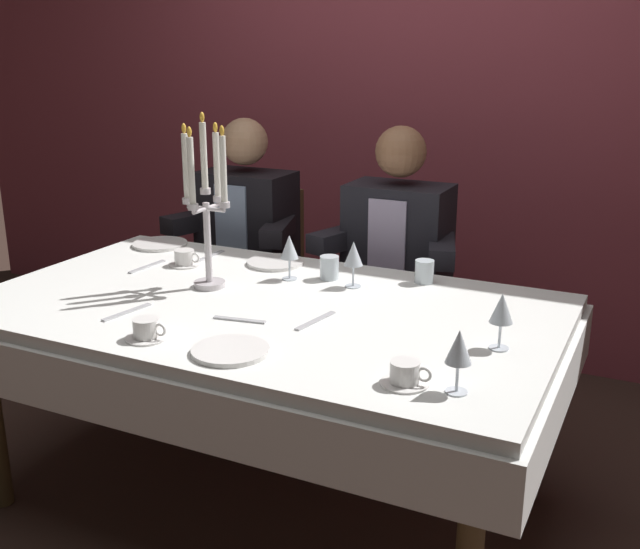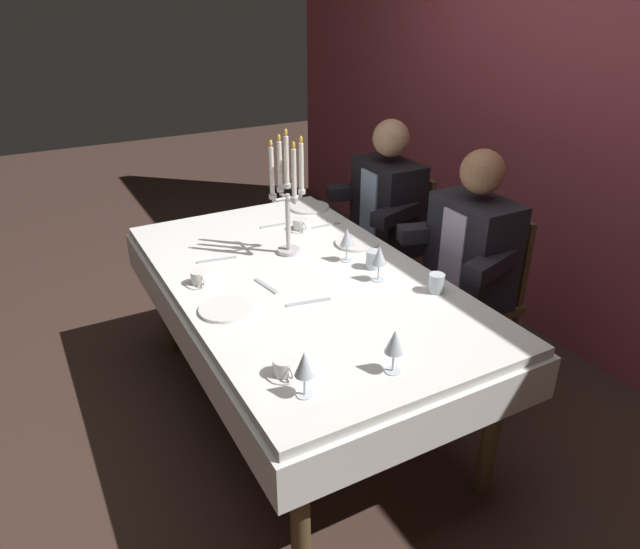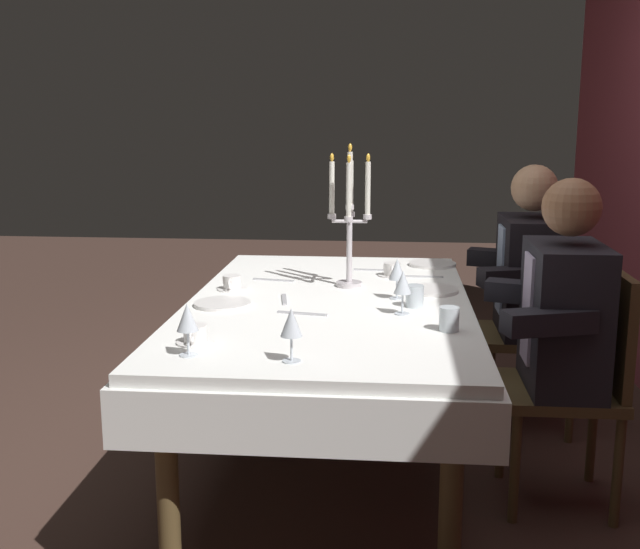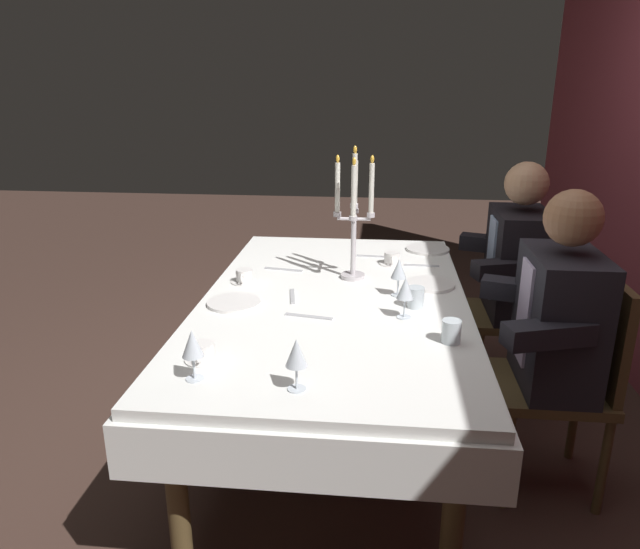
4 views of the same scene
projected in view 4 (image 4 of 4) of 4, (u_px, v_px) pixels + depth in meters
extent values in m
plane|color=#3D2A23|center=(333.00, 447.00, 2.72)|extent=(12.00, 12.00, 0.00)
cube|color=white|center=(334.00, 301.00, 2.49)|extent=(1.90, 1.10, 0.04)
cube|color=white|center=(334.00, 325.00, 2.52)|extent=(1.94, 1.14, 0.18)
cylinder|color=brown|center=(272.00, 307.00, 3.43)|extent=(0.07, 0.07, 0.70)
cylinder|color=brown|center=(178.00, 499.00, 1.86)|extent=(0.07, 0.07, 0.70)
cylinder|color=brown|center=(421.00, 313.00, 3.35)|extent=(0.07, 0.07, 0.70)
cylinder|color=brown|center=(453.00, 519.00, 1.78)|extent=(0.07, 0.07, 0.70)
cylinder|color=silver|center=(353.00, 276.00, 2.71)|extent=(0.11, 0.11, 0.02)
cylinder|color=silver|center=(353.00, 245.00, 2.66)|extent=(0.02, 0.02, 0.28)
cylinder|color=silver|center=(354.00, 206.00, 2.61)|extent=(0.04, 0.04, 0.02)
cylinder|color=white|center=(355.00, 179.00, 2.57)|extent=(0.02, 0.02, 0.22)
ellipsoid|color=yellow|center=(355.00, 150.00, 2.53)|extent=(0.02, 0.02, 0.03)
cylinder|color=silver|center=(353.00, 221.00, 2.59)|extent=(0.08, 0.01, 0.01)
cylinder|color=silver|center=(353.00, 218.00, 2.55)|extent=(0.04, 0.04, 0.02)
cylinder|color=white|center=(354.00, 191.00, 2.51)|extent=(0.02, 0.02, 0.22)
ellipsoid|color=yellow|center=(354.00, 161.00, 2.47)|extent=(0.02, 0.02, 0.03)
cylinder|color=silver|center=(362.00, 219.00, 2.62)|extent=(0.01, 0.08, 0.01)
cylinder|color=silver|center=(371.00, 215.00, 2.61)|extent=(0.04, 0.04, 0.02)
cylinder|color=white|center=(372.00, 188.00, 2.58)|extent=(0.02, 0.02, 0.22)
ellipsoid|color=yellow|center=(372.00, 159.00, 2.54)|extent=(0.02, 0.02, 0.03)
cylinder|color=silver|center=(354.00, 217.00, 2.66)|extent=(0.07, 0.01, 0.01)
cylinder|color=silver|center=(355.00, 211.00, 2.69)|extent=(0.04, 0.04, 0.02)
cylinder|color=white|center=(355.00, 185.00, 2.65)|extent=(0.02, 0.02, 0.22)
ellipsoid|color=yellow|center=(356.00, 157.00, 2.61)|extent=(0.02, 0.02, 0.03)
cylinder|color=silver|center=(346.00, 219.00, 2.63)|extent=(0.01, 0.07, 0.01)
cylinder|color=silver|center=(337.00, 214.00, 2.63)|extent=(0.04, 0.04, 0.02)
cylinder|color=white|center=(337.00, 188.00, 2.59)|extent=(0.02, 0.02, 0.22)
ellipsoid|color=yellow|center=(338.00, 159.00, 2.55)|extent=(0.02, 0.02, 0.03)
cylinder|color=white|center=(428.00, 249.00, 3.15)|extent=(0.23, 0.23, 0.01)
cylinder|color=white|center=(430.00, 284.00, 2.61)|extent=(0.22, 0.22, 0.01)
cylinder|color=white|center=(234.00, 303.00, 2.40)|extent=(0.22, 0.22, 0.01)
cylinder|color=silver|center=(195.00, 379.00, 1.80)|extent=(0.06, 0.06, 0.00)
cylinder|color=silver|center=(194.00, 367.00, 1.79)|extent=(0.01, 0.01, 0.07)
cone|color=silver|center=(192.00, 343.00, 1.76)|extent=(0.07, 0.07, 0.08)
cylinder|color=#E0D172|center=(193.00, 351.00, 1.77)|extent=(0.04, 0.04, 0.03)
cylinder|color=silver|center=(404.00, 317.00, 2.27)|extent=(0.06, 0.06, 0.00)
cylinder|color=silver|center=(404.00, 308.00, 2.25)|extent=(0.01, 0.01, 0.07)
cone|color=silver|center=(405.00, 288.00, 2.23)|extent=(0.07, 0.07, 0.08)
cylinder|color=#E0D172|center=(405.00, 294.00, 2.24)|extent=(0.04, 0.04, 0.03)
cylinder|color=silver|center=(297.00, 389.00, 1.74)|extent=(0.06, 0.06, 0.00)
cylinder|color=silver|center=(297.00, 377.00, 1.73)|extent=(0.01, 0.01, 0.07)
cone|color=silver|center=(296.00, 352.00, 1.71)|extent=(0.07, 0.07, 0.08)
cylinder|color=maroon|center=(296.00, 360.00, 1.71)|extent=(0.04, 0.04, 0.03)
cylinder|color=silver|center=(398.00, 295.00, 2.50)|extent=(0.06, 0.06, 0.00)
cylinder|color=silver|center=(398.00, 286.00, 2.48)|extent=(0.01, 0.01, 0.07)
cone|color=silver|center=(399.00, 268.00, 2.46)|extent=(0.07, 0.07, 0.08)
cylinder|color=#E0D172|center=(399.00, 274.00, 2.47)|extent=(0.04, 0.04, 0.03)
cylinder|color=silver|center=(451.00, 331.00, 2.04)|extent=(0.07, 0.07, 0.08)
cylinder|color=silver|center=(416.00, 297.00, 2.36)|extent=(0.07, 0.07, 0.08)
cylinder|color=white|center=(392.00, 263.00, 2.92)|extent=(0.12, 0.12, 0.01)
cylinder|color=white|center=(392.00, 258.00, 2.91)|extent=(0.08, 0.08, 0.05)
torus|color=white|center=(392.00, 260.00, 2.86)|extent=(0.04, 0.01, 0.04)
cylinder|color=white|center=(245.00, 282.00, 2.66)|extent=(0.12, 0.12, 0.01)
cylinder|color=white|center=(244.00, 275.00, 2.65)|extent=(0.08, 0.08, 0.05)
torus|color=white|center=(242.00, 278.00, 2.60)|extent=(0.04, 0.01, 0.04)
cylinder|color=white|center=(204.00, 359.00, 1.93)|extent=(0.12, 0.12, 0.01)
cylinder|color=white|center=(203.00, 351.00, 1.92)|extent=(0.08, 0.08, 0.05)
torus|color=white|center=(199.00, 357.00, 1.87)|extent=(0.04, 0.01, 0.04)
cube|color=#B7B7BC|center=(422.00, 266.00, 2.89)|extent=(0.02, 0.17, 0.01)
cube|color=#B7B7BC|center=(309.00, 316.00, 2.27)|extent=(0.05, 0.19, 0.01)
cube|color=#B7B7BC|center=(292.00, 296.00, 2.48)|extent=(0.17, 0.05, 0.01)
cube|color=#B7B7BC|center=(375.00, 256.00, 3.03)|extent=(0.03, 0.19, 0.01)
cube|color=#B7B7BC|center=(283.00, 269.00, 2.83)|extent=(0.05, 0.19, 0.01)
cylinder|color=brown|center=(468.00, 341.00, 3.31)|extent=(0.04, 0.04, 0.42)
cylinder|color=brown|center=(478.00, 371.00, 2.97)|extent=(0.04, 0.04, 0.42)
cylinder|color=brown|center=(534.00, 344.00, 3.28)|extent=(0.04, 0.04, 0.42)
cylinder|color=brown|center=(551.00, 375.00, 2.94)|extent=(0.04, 0.04, 0.42)
cube|color=brown|center=(512.00, 317.00, 3.05)|extent=(0.42, 0.42, 0.04)
cube|color=brown|center=(555.00, 274.00, 2.96)|extent=(0.38, 0.04, 0.44)
cube|color=black|center=(518.00, 264.00, 2.96)|extent=(0.42, 0.26, 0.54)
cube|color=#899BBA|center=(491.00, 257.00, 2.96)|extent=(0.16, 0.01, 0.40)
sphere|color=tan|center=(527.00, 184.00, 2.83)|extent=(0.21, 0.21, 0.21)
cube|color=black|center=(491.00, 244.00, 3.17)|extent=(0.19, 0.34, 0.08)
cube|color=black|center=(507.00, 269.00, 2.75)|extent=(0.19, 0.34, 0.08)
cylinder|color=brown|center=(491.00, 411.00, 2.62)|extent=(0.04, 0.04, 0.42)
cylinder|color=brown|center=(507.00, 461.00, 2.28)|extent=(0.04, 0.04, 0.42)
cylinder|color=brown|center=(574.00, 416.00, 2.58)|extent=(0.04, 0.04, 0.42)
cylinder|color=brown|center=(603.00, 467.00, 2.24)|extent=(0.04, 0.04, 0.42)
cube|color=brown|center=(550.00, 388.00, 2.35)|extent=(0.42, 0.42, 0.04)
cube|color=brown|center=(608.00, 335.00, 2.26)|extent=(0.38, 0.04, 0.44)
cube|color=black|center=(559.00, 321.00, 2.26)|extent=(0.42, 0.26, 0.54)
cube|color=#BAAACB|center=(524.00, 312.00, 2.27)|extent=(0.16, 0.01, 0.40)
sphere|color=#9B6847|center=(573.00, 218.00, 2.13)|extent=(0.21, 0.21, 0.21)
cube|color=black|center=(521.00, 291.00, 2.47)|extent=(0.19, 0.34, 0.08)
cube|color=black|center=(549.00, 334.00, 2.05)|extent=(0.19, 0.34, 0.08)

